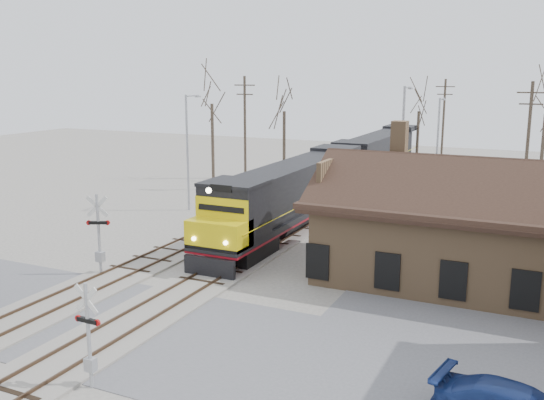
% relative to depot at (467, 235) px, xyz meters
% --- Properties ---
extents(ground, '(140.00, 140.00, 0.00)m').
position_rel_depot_xyz_m(ground, '(-11.99, -12.00, -2.41)').
color(ground, '#A8A398').
rests_on(ground, ground).
extents(road, '(60.00, 9.00, 0.03)m').
position_rel_depot_xyz_m(road, '(-11.99, -12.00, -2.39)').
color(road, '#5B5B60').
rests_on(road, ground).
extents(track_main, '(3.40, 90.00, 0.24)m').
position_rel_depot_xyz_m(track_main, '(-11.99, 3.00, -2.34)').
color(track_main, '#A8A398').
rests_on(track_main, ground).
extents(track_siding, '(3.40, 90.00, 0.24)m').
position_rel_depot_xyz_m(track_siding, '(-16.49, 3.00, -2.34)').
color(track_siding, '#A8A398').
rests_on(track_siding, ground).
extents(depot, '(15.20, 9.31, 7.90)m').
position_rel_depot_xyz_m(depot, '(0.00, 0.00, 0.00)').
color(depot, olive).
rests_on(depot, ground).
extents(locomotive_lead, '(3.17, 21.20, 4.71)m').
position_rel_depot_xyz_m(locomotive_lead, '(-11.99, 4.73, 0.07)').
color(locomotive_lead, black).
rests_on(locomotive_lead, ground).
extents(locomotive_trailing, '(3.17, 21.20, 4.46)m').
position_rel_depot_xyz_m(locomotive_trailing, '(-11.99, 26.20, 0.07)').
color(locomotive_trailing, black).
rests_on(locomotive_trailing, ground).
extents(crossbuck_near, '(1.06, 0.28, 3.71)m').
position_rel_depot_xyz_m(crossbuck_near, '(-9.87, -16.48, -0.64)').
color(crossbuck_near, '#A5A8AD').
rests_on(crossbuck_near, ground).
extents(crossbuck_far, '(1.15, 0.59, 4.32)m').
position_rel_depot_xyz_m(crossbuck_far, '(-17.49, -7.10, -0.40)').
color(crossbuck_far, '#A5A8AD').
rests_on(crossbuck_far, ground).
extents(streetlight_a, '(0.25, 2.04, 8.82)m').
position_rel_depot_xyz_m(streetlight_a, '(-21.64, 8.01, 2.54)').
color(streetlight_a, '#A5A8AD').
rests_on(streetlight_a, ground).
extents(streetlight_b, '(0.25, 2.04, 9.58)m').
position_rel_depot_xyz_m(streetlight_b, '(-5.58, 9.34, 2.93)').
color(streetlight_b, '#A5A8AD').
rests_on(streetlight_b, ground).
extents(streetlight_c, '(0.25, 2.04, 8.41)m').
position_rel_depot_xyz_m(streetlight_c, '(-5.22, 20.61, 2.33)').
color(streetlight_c, '#A5A8AD').
rests_on(streetlight_c, ground).
extents(utility_pole_a, '(2.00, 0.24, 10.16)m').
position_rel_depot_xyz_m(utility_pole_a, '(-21.56, 17.18, 2.90)').
color(utility_pole_a, '#382D23').
rests_on(utility_pole_a, ground).
extents(utility_pole_b, '(2.00, 0.24, 9.79)m').
position_rel_depot_xyz_m(utility_pole_b, '(-7.34, 35.59, 2.71)').
color(utility_pole_b, '#382D23').
rests_on(utility_pole_b, ground).
extents(utility_pole_c, '(2.00, 0.24, 9.85)m').
position_rel_depot_xyz_m(utility_pole_c, '(1.86, 16.06, 2.74)').
color(utility_pole_c, '#382D23').
rests_on(utility_pole_c, ground).
extents(tree_a, '(4.96, 4.96, 12.16)m').
position_rel_depot_xyz_m(tree_a, '(-27.29, 21.15, 6.26)').
color(tree_a, '#382D23').
rests_on(tree_a, ground).
extents(tree_b, '(4.52, 4.52, 11.08)m').
position_rel_depot_xyz_m(tree_b, '(-20.34, 23.06, 5.48)').
color(tree_b, '#382D23').
rests_on(tree_b, ground).
extents(tree_c, '(4.19, 4.19, 10.26)m').
position_rel_depot_xyz_m(tree_c, '(-10.22, 36.78, 4.90)').
color(tree_c, '#382D23').
rests_on(tree_c, ground).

